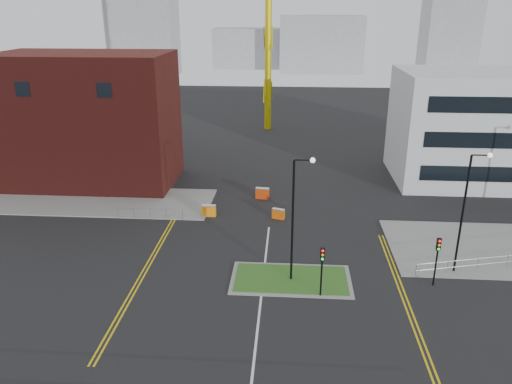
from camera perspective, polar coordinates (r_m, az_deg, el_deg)
ground at (r=29.87m, az=-0.10°, el=-17.66°), size 200.00×200.00×0.00m
pavement_left at (r=53.61m, az=-20.12°, el=-0.90°), size 28.00×8.00×0.12m
island_kerb at (r=36.43m, az=4.01°, el=-9.94°), size 8.60×4.60×0.08m
grass_island at (r=36.42m, az=4.01°, el=-9.91°), size 8.00×4.00×0.12m
brick_building at (r=58.22m, az=-21.32°, el=7.59°), size 24.20×10.07×14.24m
streetlamp_island at (r=34.03m, az=4.60°, el=-2.12°), size 1.46×0.36×9.18m
streetlamp_right_near at (r=38.00m, az=23.00°, el=-1.29°), size 1.46×0.36×9.18m
traffic_light_island at (r=33.50m, az=7.56°, el=-8.02°), size 0.28×0.33×3.65m
traffic_light_right at (r=36.67m, az=20.04°, el=-6.53°), size 0.28×0.33×3.65m
railing_left at (r=46.82m, az=-12.02°, el=-2.22°), size 6.05×0.05×1.10m
centre_line at (r=31.46m, az=0.17°, el=-15.41°), size 0.15×30.00×0.01m
yellow_left_a at (r=39.66m, az=-12.22°, el=-7.75°), size 0.12×24.00×0.01m
yellow_left_b at (r=39.58m, az=-11.80°, el=-7.78°), size 0.12×24.00×0.01m
yellow_right_a at (r=35.59m, az=16.42°, el=-11.67°), size 0.12×20.00×0.01m
yellow_right_b at (r=35.66m, az=16.90°, el=-11.66°), size 0.12×20.00×0.01m
skyline_a at (r=149.56m, az=-12.71°, el=17.14°), size 18.00×12.00×22.00m
skyline_b at (r=154.01m, az=7.45°, el=16.42°), size 24.00×12.00×16.00m
skyline_c at (r=154.68m, az=21.35°, el=17.51°), size 14.00×12.00×28.00m
skyline_d at (r=164.20m, az=0.69°, el=16.12°), size 30.00×12.00×12.00m
barrier_left at (r=46.74m, az=-5.42°, el=-2.07°), size 1.33×0.48×1.11m
barrier_mid at (r=46.03m, az=2.57°, el=-2.46°), size 1.22×0.76×0.98m
barrier_right at (r=50.74m, az=0.74°, el=-0.09°), size 1.41×0.63×1.15m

